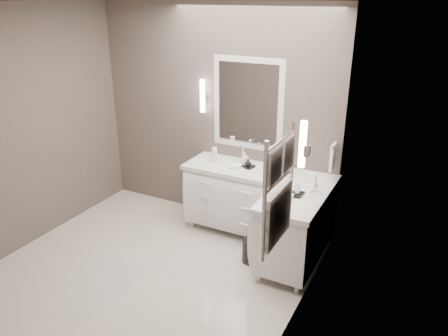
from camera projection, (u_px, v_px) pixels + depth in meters
The scene contains 21 objects.
floor at pixel (150, 270), 4.70m from camera, with size 3.20×3.00×0.01m, color beige.
ceiling at pixel (129, 1), 3.68m from camera, with size 3.20×3.00×0.01m, color white.
wall_back at pixel (215, 116), 5.43m from camera, with size 3.20×0.01×2.70m, color #544843.
wall_front at pixel (4, 219), 2.95m from camera, with size 3.20×0.01×2.70m, color #544843.
wall_left at pixel (25, 130), 4.87m from camera, with size 0.01×3.00×2.70m, color #544843.
wall_right at pixel (302, 183), 3.51m from camera, with size 0.01×3.00×2.70m, color #544843.
vanity_back at pixel (237, 194), 5.33m from camera, with size 1.24×0.59×0.97m.
vanity_right at pixel (297, 221), 4.69m from camera, with size 0.59×1.24×0.97m.
mirror_back at pixel (248, 104), 5.15m from camera, with size 0.90×0.02×1.10m.
mirror_right at pixel (328, 133), 4.10m from camera, with size 0.02×0.90×1.10m.
sconce_back at pixel (202, 96), 5.33m from camera, with size 0.06×0.06×0.40m.
sconce_right at pixel (303, 145), 3.63m from camera, with size 0.06×0.06×0.40m.
towel_bar_corner at pixel (333, 156), 4.75m from camera, with size 0.03×0.22×0.30m.
towel_ladder at pixel (278, 196), 3.19m from camera, with size 0.06×0.58×0.90m.
waste_bin at pixel (251, 251), 4.80m from camera, with size 0.19×0.19×0.27m, color black.
amenity_tray_back at pixel (247, 166), 5.17m from camera, with size 0.17×0.13×0.03m, color black.
amenity_tray_right at pixel (297, 194), 4.46m from camera, with size 0.11×0.15×0.02m, color black.
water_bottle at pixel (214, 155), 5.31m from camera, with size 0.06×0.06×0.18m, color silver.
soap_bottle_a at pixel (245, 159), 5.17m from camera, with size 0.06×0.06×0.14m, color white.
soap_bottle_b at pixel (248, 163), 5.11m from camera, with size 0.07×0.07×0.09m, color black.
soap_bottle_c at pixel (298, 186), 4.42m from camera, with size 0.06×0.06×0.15m, color white.
Camera 1 is at (2.52, -3.14, 2.78)m, focal length 35.00 mm.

